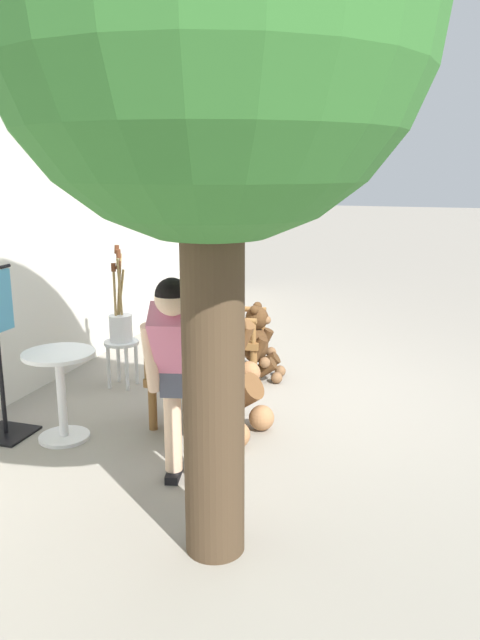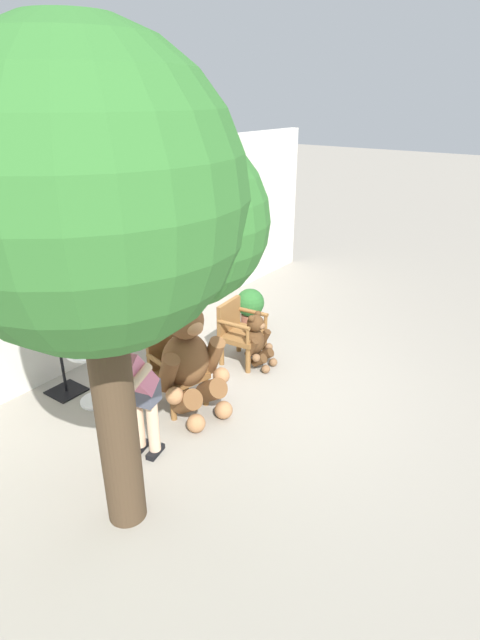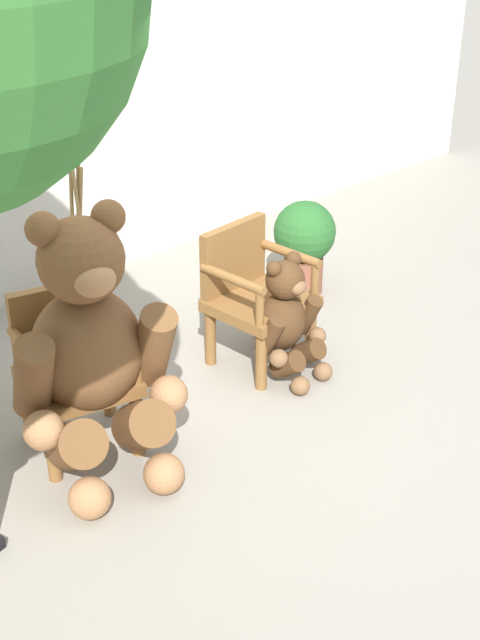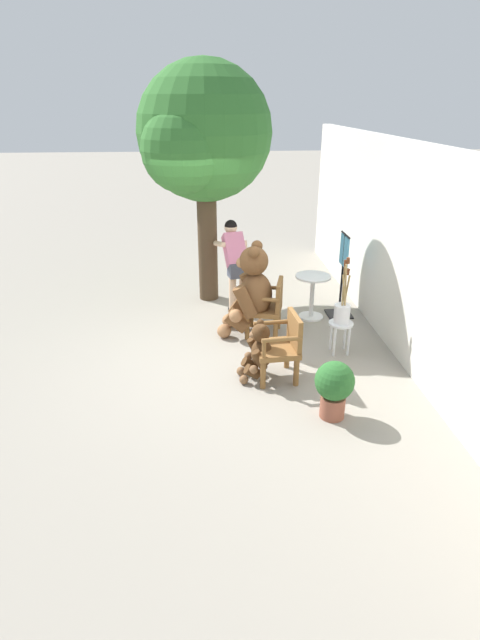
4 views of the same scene
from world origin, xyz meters
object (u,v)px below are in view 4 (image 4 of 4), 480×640
at_px(brush_bucket, 342,310).
at_px(potted_plant, 334,386).
at_px(white_stool, 340,329).
at_px(round_side_table, 312,292).
at_px(teddy_bear_large, 251,291).
at_px(patio_tree, 201,137).
at_px(person_visitor, 235,259).
at_px(wooden_chair_right, 281,345).
at_px(teddy_bear_small, 258,351).
at_px(wooden_chair_left, 268,306).
at_px(clothing_display_stand, 342,273).

distance_m(brush_bucket, potted_plant, 1.62).
height_order(white_stool, round_side_table, round_side_table).
relative_size(teddy_bear_large, patio_tree, 0.36).
distance_m(teddy_bear_large, patio_tree, 2.59).
bearing_deg(person_visitor, round_side_table, 70.03).
xyz_separation_m(patio_tree, potted_plant, (3.69, 1.36, -2.34)).
height_order(person_visitor, white_stool, person_visitor).
height_order(wooden_chair_right, patio_tree, patio_tree).
xyz_separation_m(wooden_chair_right, white_stool, (-0.61, 0.93, -0.11)).
distance_m(round_side_table, potted_plant, 2.79).
xyz_separation_m(teddy_bear_large, brush_bucket, (0.71, 1.19, -0.04)).
bearing_deg(round_side_table, teddy_bear_large, -62.78).
height_order(teddy_bear_small, round_side_table, teddy_bear_small).
distance_m(wooden_chair_right, teddy_bear_large, 1.37).
distance_m(wooden_chair_right, white_stool, 1.12).
height_order(wooden_chair_left, round_side_table, wooden_chair_left).
bearing_deg(clothing_display_stand, wooden_chair_left, -63.11).
bearing_deg(clothing_display_stand, white_stool, -14.85).
xyz_separation_m(wooden_chair_right, clothing_display_stand, (-1.94, 1.28, 0.26)).
relative_size(person_visitor, brush_bucket, 1.58).
xyz_separation_m(wooden_chair_right, patio_tree, (-2.78, -0.91, 2.27)).
distance_m(wooden_chair_right, clothing_display_stand, 2.34).
distance_m(brush_bucket, round_side_table, 1.27).
bearing_deg(teddy_bear_small, round_side_table, 150.06).
distance_m(patio_tree, potted_plant, 4.57).
relative_size(wooden_chair_left, person_visitor, 0.58).
distance_m(teddy_bear_large, white_stool, 1.42).
bearing_deg(clothing_display_stand, wooden_chair_right, -33.48).
bearing_deg(clothing_display_stand, teddy_bear_small, -38.79).
distance_m(teddy_bear_small, white_stool, 1.36).
xyz_separation_m(teddy_bear_large, round_side_table, (-0.54, 1.05, -0.24)).
xyz_separation_m(teddy_bear_large, clothing_display_stand, (-0.62, 1.54, 0.03)).
xyz_separation_m(teddy_bear_small, patio_tree, (-2.79, -0.62, 2.35)).
distance_m(wooden_chair_left, white_stool, 1.16).
bearing_deg(patio_tree, potted_plant, 20.24).
xyz_separation_m(person_visitor, clothing_display_stand, (0.36, 1.70, -0.17)).
relative_size(person_visitor, white_stool, 3.22).
bearing_deg(person_visitor, teddy_bear_small, 3.33).
relative_size(patio_tree, clothing_display_stand, 2.84).
height_order(teddy_bear_large, clothing_display_stand, teddy_bear_large).
height_order(teddy_bear_large, person_visitor, person_visitor).
distance_m(wooden_chair_right, brush_bucket, 1.13).
bearing_deg(person_visitor, clothing_display_stand, 78.03).
xyz_separation_m(teddy_bear_small, potted_plant, (0.90, 0.74, 0.01)).
distance_m(wooden_chair_left, wooden_chair_right, 1.29).
relative_size(round_side_table, potted_plant, 1.06).
xyz_separation_m(wooden_chair_right, brush_bucket, (-0.61, 0.93, 0.19)).
bearing_deg(teddy_bear_large, clothing_display_stand, 111.91).
height_order(patio_tree, potted_plant, patio_tree).
bearing_deg(wooden_chair_left, teddy_bear_large, -97.30).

